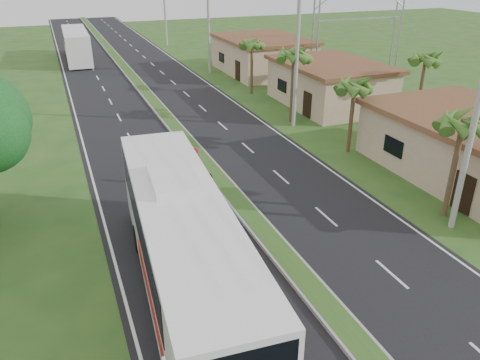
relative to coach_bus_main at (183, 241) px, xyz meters
name	(u,v)px	position (x,y,z in m)	size (l,w,h in m)	color
ground	(315,295)	(4.52, -1.78, -2.45)	(180.00, 180.00, 0.00)	#28501D
road_asphalt	(178,131)	(4.52, 18.22, -2.44)	(14.00, 160.00, 0.02)	black
median_strip	(178,130)	(4.52, 18.22, -2.34)	(1.20, 160.00, 0.18)	gray
lane_edge_left	(83,144)	(-2.18, 18.22, -2.45)	(0.12, 160.00, 0.01)	silver
lane_edge_right	(261,121)	(11.22, 18.22, -2.45)	(0.12, 160.00, 0.01)	silver
shop_near	(479,147)	(18.52, 4.22, -0.67)	(8.60, 12.60, 3.52)	tan
shop_mid	(330,84)	(18.52, 20.22, -0.59)	(7.60, 10.60, 3.67)	tan
shop_far	(262,55)	(18.52, 34.22, -0.52)	(8.60, 11.60, 3.82)	tan
palm_verge_a	(463,124)	(13.52, 1.22, 2.29)	(2.40, 2.40, 5.45)	#473321
palm_verge_b	(355,86)	(13.92, 10.22, 1.91)	(2.40, 2.40, 5.05)	#473321
palm_verge_c	(294,55)	(13.32, 17.22, 2.68)	(2.40, 2.40, 5.85)	#473321
palm_verge_d	(252,44)	(13.82, 26.22, 2.10)	(2.40, 2.40, 5.25)	#473321
palm_behind_shop	(426,59)	(22.02, 13.22, 2.49)	(2.40, 2.40, 5.65)	#473321
utility_pole_a	(477,111)	(13.02, 0.22, 3.23)	(1.60, 0.28, 11.00)	gray
utility_pole_b	(297,41)	(12.99, 16.22, 3.81)	(3.20, 0.28, 12.00)	gray
utility_pole_c	(208,20)	(13.02, 36.22, 3.23)	(1.60, 0.28, 11.00)	gray
utility_pole_d	(165,6)	(13.02, 56.22, 2.97)	(1.60, 0.28, 10.50)	gray
billboard_lattice	(360,10)	(26.52, 28.22, 4.38)	(10.18, 1.18, 12.07)	gray
coach_bus_main	(183,241)	(0.00, 0.00, 0.00)	(3.88, 13.94, 4.45)	white
coach_bus_far	(76,43)	(-0.08, 48.97, -0.36)	(3.01, 12.68, 3.68)	white
motorcyclist	(196,173)	(3.11, 8.88, -1.62)	(1.91, 0.55, 2.32)	black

